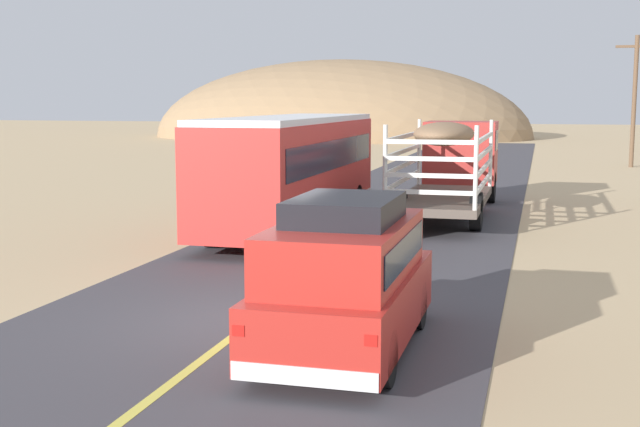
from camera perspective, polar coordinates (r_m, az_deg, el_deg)
name	(u,v)px	position (r m, az deg, el deg)	size (l,w,h in m)	color
ground_plane	(252,323)	(13.91, -4.74, -7.56)	(240.00, 240.00, 0.00)	tan
road_surface	(252,323)	(13.91, -4.74, -7.52)	(8.00, 120.00, 0.02)	#423F44
road_centre_line	(252,322)	(13.90, -4.74, -7.47)	(0.16, 117.60, 0.00)	#D8CC4C
suv_near	(346,276)	(12.06, 1.77, -4.31)	(1.90, 4.62, 2.29)	#B2261E
livestock_truck	(455,157)	(28.20, 9.27, 3.88)	(2.53, 9.70, 3.02)	#B2332D
bus	(292,169)	(23.40, -1.94, 3.07)	(2.54, 10.00, 3.21)	red
power_pole_far	(634,97)	(48.81, 20.85, 7.54)	(2.20, 0.24, 7.17)	brown
distant_hill	(339,137)	(82.65, 1.29, 5.27)	(37.80, 23.73, 15.27)	#957553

